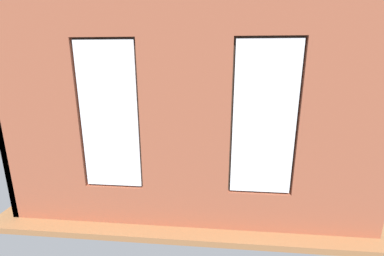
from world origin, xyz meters
name	(u,v)px	position (x,y,z in m)	size (l,w,h in m)	color
ground_plane	(197,167)	(0.00, 0.00, -0.05)	(6.42, 5.59, 0.10)	#99663D
brick_wall_with_windows	(185,122)	(0.00, 2.41, 1.68)	(5.82, 0.30, 3.41)	#9E5138
white_wall_right	(77,97)	(2.86, 0.20, 1.71)	(0.10, 4.59, 3.41)	silver
couch_by_window	(152,185)	(0.71, 1.76, 0.33)	(2.02, 0.87, 0.80)	black
couch_left	(287,153)	(-2.21, -0.17, 0.33)	(0.90, 2.01, 0.80)	black
coffee_table	(186,148)	(0.29, -0.15, 0.40)	(1.51, 0.89, 0.45)	olive
cup_ceramic	(186,144)	(0.29, -0.15, 0.51)	(0.09, 0.09, 0.10)	#B23D38
candle_jar	(179,142)	(0.48, -0.26, 0.50)	(0.08, 0.08, 0.10)	#B7333D
table_plant_small	(167,142)	(0.74, -0.01, 0.58)	(0.14, 0.14, 0.23)	beige
remote_gray	(203,144)	(-0.13, -0.30, 0.46)	(0.05, 0.17, 0.02)	#59595B
remote_silver	(190,147)	(0.17, -0.01, 0.46)	(0.05, 0.17, 0.02)	#B2B2B7
media_console	(103,149)	(2.56, -0.31, 0.24)	(1.09, 0.42, 0.49)	black
tv_flatscreen	(101,128)	(2.56, -0.31, 0.82)	(0.95, 0.20, 0.65)	black
papasan_chair	(191,131)	(0.31, -1.62, 0.44)	(1.11, 1.11, 0.69)	olive
potted_plant_foreground_right	(131,124)	(2.26, -1.74, 0.58)	(0.49, 0.49, 0.91)	brown
potted_plant_beside_window_right	(64,156)	(2.27, 1.87, 0.87)	(0.92, 0.89, 1.30)	#9E5638
potted_plant_by_left_couch	(261,133)	(-1.81, -1.61, 0.44)	(0.36, 0.36, 0.66)	brown
potted_plant_between_couches	(232,172)	(-0.75, 1.71, 0.63)	(0.69, 0.69, 0.96)	brown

